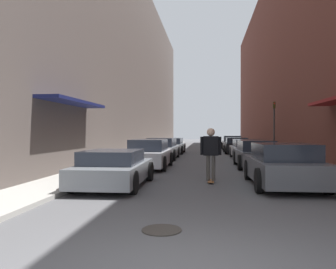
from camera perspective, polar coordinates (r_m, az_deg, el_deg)
name	(u,v)px	position (r m, az deg, el deg)	size (l,w,h in m)	color
ground	(205,156)	(23.83, 6.39, -3.70)	(110.41, 110.41, 0.00)	#515154
curb_strip_left	(154,151)	(29.23, -2.48, -2.81)	(1.80, 50.19, 0.12)	#A3A099
curb_strip_right	(259,151)	(29.16, 15.49, -2.84)	(1.80, 50.19, 0.12)	#A3A099
building_row_left	(122,66)	(30.38, -8.00, 11.69)	(4.90, 50.19, 15.29)	#564C47
building_row_right	(294,60)	(30.29, 21.08, 12.00)	(4.90, 50.19, 15.61)	brown
parked_car_left_0	(114,168)	(10.53, -9.37, -5.85)	(2.00, 4.15, 1.15)	gray
parked_car_left_1	(149,154)	(15.57, -3.29, -3.48)	(1.90, 4.13, 1.37)	#B7B7BC
parked_car_left_2	(162,149)	(20.85, -1.01, -2.51)	(1.92, 4.35, 1.34)	gray
parked_car_left_3	(172,146)	(26.29, 0.71, -1.99)	(1.93, 4.34, 1.24)	gray
parked_car_right_0	(283,166)	(11.00, 19.38, -5.12)	(2.04, 4.26, 1.36)	#515459
parked_car_right_1	(255,154)	(16.41, 14.98, -3.35)	(1.87, 4.17, 1.32)	#515459
parked_car_right_2	(247,149)	(21.75, 13.52, -2.50)	(1.94, 4.44, 1.25)	#B7B7BC
parked_car_right_3	(236,146)	(27.08, 11.82, -1.90)	(1.97, 4.16, 1.27)	black
parked_car_right_4	(232,143)	(32.37, 11.08, -1.46)	(1.94, 4.56, 1.35)	silver
skateboarder	(211,149)	(11.18, 7.46, -2.52)	(0.71, 0.78, 1.85)	brown
manhole_cover	(162,230)	(5.96, -1.12, -16.27)	(0.70, 0.70, 0.02)	#332D28
traffic_light	(274,122)	(23.93, 18.00, 2.01)	(0.16, 0.22, 3.69)	#2D2D2D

